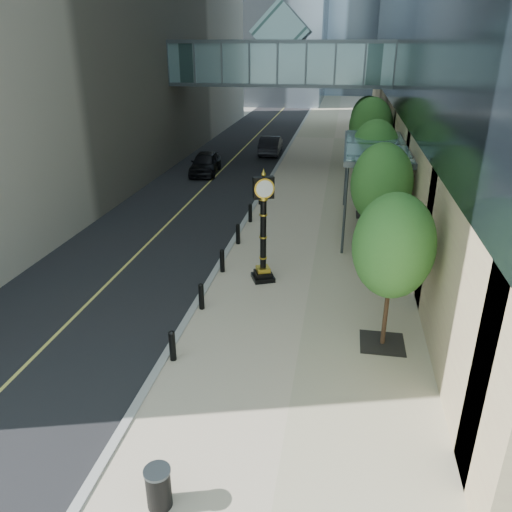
# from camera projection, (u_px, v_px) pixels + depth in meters

# --- Properties ---
(ground) EXTENTS (320.00, 320.00, 0.00)m
(ground) POSITION_uv_depth(u_px,v_px,m) (255.00, 392.00, 13.83)
(ground) COLOR gray
(ground) RESTS_ON ground
(road) EXTENTS (8.00, 180.00, 0.02)m
(road) POSITION_uv_depth(u_px,v_px,m) (256.00, 136.00, 51.12)
(road) COLOR black
(road) RESTS_ON ground
(sidewalk) EXTENTS (8.00, 180.00, 0.06)m
(sidewalk) POSITION_uv_depth(u_px,v_px,m) (334.00, 138.00, 49.85)
(sidewalk) COLOR tan
(sidewalk) RESTS_ON ground
(curb) EXTENTS (0.25, 180.00, 0.07)m
(curb) POSITION_uv_depth(u_px,v_px,m) (295.00, 137.00, 50.48)
(curb) COLOR gray
(curb) RESTS_ON ground
(skywalk) EXTENTS (17.00, 4.20, 5.80)m
(skywalk) POSITION_uv_depth(u_px,v_px,m) (281.00, 60.00, 36.59)
(skywalk) COLOR slate
(skywalk) RESTS_ON ground
(entrance_canopy) EXTENTS (3.00, 8.00, 4.38)m
(entrance_canopy) POSITION_uv_depth(u_px,v_px,m) (375.00, 148.00, 24.29)
(entrance_canopy) COLOR #383F44
(entrance_canopy) RESTS_ON ground
(bollard_row) EXTENTS (0.20, 16.20, 0.90)m
(bollard_row) POSITION_uv_depth(u_px,v_px,m) (231.00, 247.00, 22.20)
(bollard_row) COLOR black
(bollard_row) RESTS_ON sidewalk
(street_trees) EXTENTS (2.78, 28.46, 5.71)m
(street_trees) POSITION_uv_depth(u_px,v_px,m) (374.00, 149.00, 26.89)
(street_trees) COLOR black
(street_trees) RESTS_ON sidewalk
(street_clock) EXTENTS (1.09, 1.09, 4.44)m
(street_clock) POSITION_uv_depth(u_px,v_px,m) (263.00, 235.00, 19.47)
(street_clock) COLOR black
(street_clock) RESTS_ON sidewalk
(trash_bin) EXTENTS (0.65, 0.65, 0.90)m
(trash_bin) POSITION_uv_depth(u_px,v_px,m) (159.00, 489.00, 10.22)
(trash_bin) COLOR black
(trash_bin) RESTS_ON sidewalk
(pedestrian) EXTENTS (0.60, 0.41, 1.60)m
(pedestrian) POSITION_uv_depth(u_px,v_px,m) (392.00, 224.00, 24.02)
(pedestrian) COLOR #A9A69B
(pedestrian) RESTS_ON sidewalk
(car_near) EXTENTS (2.24, 4.75, 1.57)m
(car_near) POSITION_uv_depth(u_px,v_px,m) (205.00, 163.00, 36.34)
(car_near) COLOR black
(car_near) RESTS_ON road
(car_far) EXTENTS (1.83, 4.82, 1.57)m
(car_far) POSITION_uv_depth(u_px,v_px,m) (271.00, 145.00, 42.71)
(car_far) COLOR black
(car_far) RESTS_ON road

